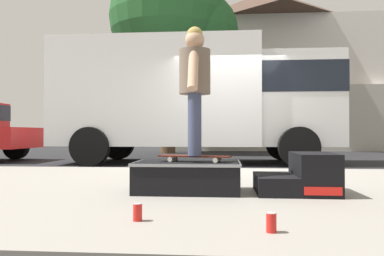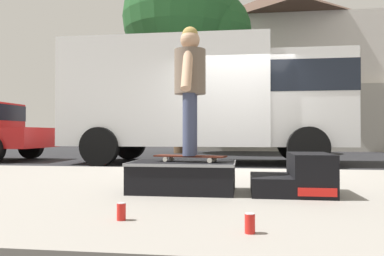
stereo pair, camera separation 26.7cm
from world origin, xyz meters
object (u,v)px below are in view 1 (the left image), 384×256
object	(u,v)px
skater_kid	(195,80)
box_truck	(197,96)
kicker_ramp	(302,176)
skate_box	(188,175)
street_tree_main	(175,21)
soda_can_b	(138,212)
skateboard	(195,157)
soda_can	(271,223)

from	to	relation	value
skater_kid	box_truck	bearing A→B (deg)	93.77
kicker_ramp	box_truck	bearing A→B (deg)	105.12
skate_box	street_tree_main	bearing A→B (deg)	98.04
kicker_ramp	soda_can_b	distance (m)	2.02
skateboard	skate_box	bearing A→B (deg)	173.41
kicker_ramp	soda_can_b	bearing A→B (deg)	-135.85
box_truck	street_tree_main	world-z (taller)	street_tree_main
skate_box	box_truck	world-z (taller)	box_truck
skater_kid	soda_can	bearing A→B (deg)	-69.52
street_tree_main	skateboard	bearing A→B (deg)	-81.54
street_tree_main	skate_box	bearing A→B (deg)	-81.96
skate_box	kicker_ramp	xyz separation A→B (m)	(1.21, -0.00, 0.00)
street_tree_main	skater_kid	bearing A→B (deg)	-81.54
kicker_ramp	box_truck	size ratio (longest dim) A/B	0.12
skateboard	soda_can_b	world-z (taller)	skateboard
skater_kid	street_tree_main	size ratio (longest dim) A/B	0.19
street_tree_main	soda_can_b	bearing A→B (deg)	-84.03
soda_can	box_truck	world-z (taller)	box_truck
soda_can_b	street_tree_main	world-z (taller)	street_tree_main
box_truck	street_tree_main	xyz separation A→B (m)	(-1.16, 4.70, 3.34)
box_truck	street_tree_main	bearing A→B (deg)	103.87
soda_can	skate_box	bearing A→B (deg)	112.74
kicker_ramp	skateboard	distance (m)	1.15
skate_box	box_truck	bearing A→B (deg)	92.97
soda_can	street_tree_main	distance (m)	13.04
kicker_ramp	box_truck	world-z (taller)	box_truck
soda_can	soda_can_b	distance (m)	0.95
kicker_ramp	skateboard	xyz separation A→B (m)	(-1.14, -0.01, 0.21)
skate_box	soda_can_b	world-z (taller)	skate_box
box_truck	kicker_ramp	bearing A→B (deg)	-74.88
kicker_ramp	skateboard	size ratio (longest dim) A/B	1.01
skateboard	skater_kid	xyz separation A→B (m)	(-0.00, -0.00, 0.83)
skate_box	soda_can	bearing A→B (deg)	-67.26
soda_can_b	box_truck	size ratio (longest dim) A/B	0.02
soda_can_b	skateboard	bearing A→B (deg)	77.50
kicker_ramp	skate_box	bearing A→B (deg)	179.98
soda_can	soda_can_b	size ratio (longest dim) A/B	1.00
skater_kid	box_truck	distance (m)	5.59
skater_kid	street_tree_main	world-z (taller)	street_tree_main
skate_box	skateboard	size ratio (longest dim) A/B	1.40
skateboard	kicker_ramp	bearing A→B (deg)	0.43
skater_kid	box_truck	size ratio (longest dim) A/B	0.20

